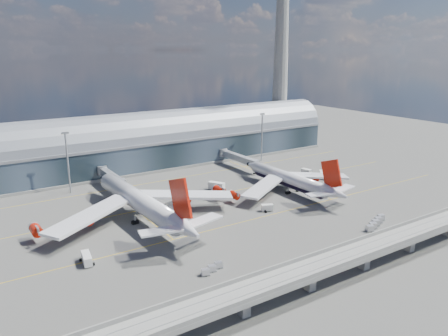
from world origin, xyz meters
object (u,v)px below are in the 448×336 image
floodlight_mast_right (262,136)px  service_truck_1 (267,208)px  control_tower (281,60)px  service_truck_0 (87,259)px  floodlight_mast_left (68,161)px  service_truck_3 (323,175)px  airliner_right (290,180)px  cargo_train_0 (212,268)px  service_truck_4 (306,172)px  service_truck_2 (174,205)px  service_truck_5 (217,186)px  cargo_train_1 (376,223)px  airliner_left (141,202)px

floodlight_mast_right → service_truck_1: floodlight_mast_right is taller
control_tower → service_truck_0: 181.88m
floodlight_mast_left → floodlight_mast_right: size_ratio=1.00×
service_truck_3 → service_truck_0: bearing=-128.5°
airliner_right → control_tower: bearing=53.0°
floodlight_mast_left → service_truck_3: bearing=-21.7°
airliner_right → cargo_train_0: size_ratio=7.81×
airliner_right → service_truck_3: airliner_right is taller
control_tower → cargo_train_0: size_ratio=13.29×
airliner_right → service_truck_4: airliner_right is taller
service_truck_1 → service_truck_2: 34.41m
service_truck_5 → cargo_train_0: 70.78m
service_truck_3 → service_truck_4: size_ratio=1.30×
floodlight_mast_left → cargo_train_1: (77.37, -92.12, -12.62)m
floodlight_mast_left → service_truck_4: floodlight_mast_left is taller
control_tower → service_truck_5: control_tower is taller
floodlight_mast_left → service_truck_0: bearing=-100.6°
service_truck_3 → cargo_train_0: 101.28m
service_truck_0 → cargo_train_1: size_ratio=0.48×
control_tower → airliner_right: control_tower is taller
service_truck_1 → control_tower: bearing=-17.2°
service_truck_2 → service_truck_5: (25.51, 11.20, 0.14)m
service_truck_2 → service_truck_3: bearing=-108.4°
floodlight_mast_left → service_truck_3: floodlight_mast_left is taller
floodlight_mast_right → cargo_train_0: 124.12m
service_truck_1 → cargo_train_0: size_ratio=0.61×
service_truck_2 → cargo_train_0: service_truck_2 is taller
service_truck_2 → service_truck_4: size_ratio=1.69×
airliner_left → service_truck_1: airliner_left is taller
floodlight_mast_right → cargo_train_1: 95.70m
floodlight_mast_left → cargo_train_0: (14.43, -89.00, -12.74)m
floodlight_mast_right → service_truck_5: floodlight_mast_right is taller
airliner_left → service_truck_4: 89.17m
airliner_left → airliner_right: 64.89m
service_truck_5 → airliner_right: bearing=-66.6°
floodlight_mast_left → airliner_right: size_ratio=0.42×
floodlight_mast_left → floodlight_mast_right: bearing=0.0°
service_truck_1 → cargo_train_0: service_truck_1 is taller
control_tower → floodlight_mast_left: 143.01m
airliner_left → service_truck_4: bearing=5.4°
cargo_train_0 → cargo_train_1: bearing=-75.8°
service_truck_1 → service_truck_4: size_ratio=0.94×
floodlight_mast_right → service_truck_3: (3.77, -41.30, -12.03)m
service_truck_3 → service_truck_1: bearing=-118.2°
airliner_right → service_truck_4: 28.24m
cargo_train_1 → control_tower: bearing=-4.3°
airliner_left → service_truck_4: size_ratio=14.89×
control_tower → service_truck_3: size_ratio=15.60×
service_truck_2 → service_truck_4: service_truck_2 is taller
control_tower → cargo_train_0: 175.50m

